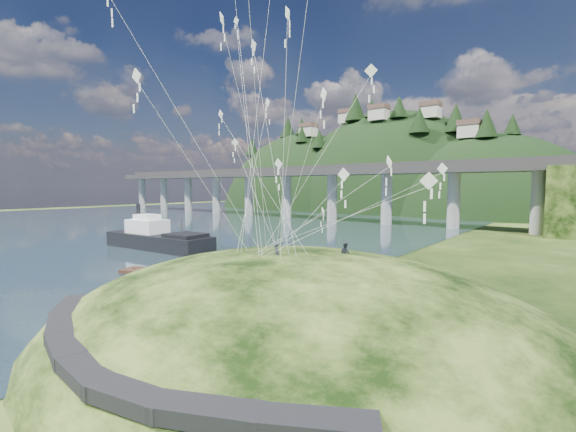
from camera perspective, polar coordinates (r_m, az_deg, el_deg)
The scene contains 10 objects.
ground at distance 30.43m, azimuth -13.43°, elevation -13.59°, with size 320.00×320.00×0.00m, color black.
water at distance 106.64m, azimuth -24.63°, elevation -0.97°, with size 240.00×240.00×0.00m, color #2A414D.
grass_hill at distance 27.00m, azimuth 1.42°, elevation -19.28°, with size 36.00×32.00×13.00m.
footpath at distance 18.85m, azimuth -23.48°, elevation -18.66°, with size 22.29×5.84×0.83m.
bridge at distance 100.70m, azimuth 9.26°, elevation 4.61°, with size 160.00×11.00×15.00m.
far_ridge at distance 155.78m, azimuth 13.09°, elevation -1.83°, with size 153.00×70.00×94.50m.
work_barge at distance 60.71m, azimuth -18.84°, elevation -3.07°, with size 19.21×6.56×6.61m.
wooden_dock at distance 40.43m, azimuth -15.09°, elevation -8.42°, with size 14.50×6.97×1.04m.
kite_flyers at distance 25.52m, azimuth 5.27°, elevation -3.91°, with size 3.82×4.18×1.61m.
kite_swarm at distance 26.74m, azimuth -1.75°, elevation 19.64°, with size 21.40×16.15×21.61m.
Camera 1 is at (22.91, -17.70, 9.38)m, focal length 24.00 mm.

